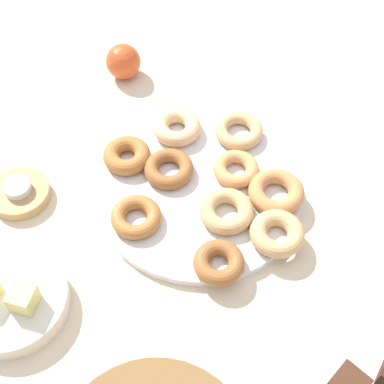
{
  "coord_description": "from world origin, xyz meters",
  "views": [
    {
      "loc": [
        -0.22,
        0.52,
        0.78
      ],
      "look_at": [
        0.0,
        0.03,
        0.05
      ],
      "focal_mm": 51.92,
      "sensor_mm": 36.0,
      "label": 1
    }
  ],
  "objects_px": {
    "donut_5": "(277,233)",
    "donut_4": "(236,169)",
    "donut_1": "(127,155)",
    "fruit_bowl": "(12,301)",
    "donut_8": "(276,192)",
    "donut_2": "(169,169)",
    "donut_3": "(219,263)",
    "donut_0": "(226,211)",
    "cake_plate": "(367,382)",
    "donut_9": "(239,131)",
    "donut_plate": "(199,192)",
    "donut_7": "(177,127)",
    "apple": "(123,62)",
    "melon_chunk_left": "(23,299)",
    "donut_6": "(136,217)",
    "tealight": "(17,187)",
    "candle_holder": "(20,193)"
  },
  "relations": [
    {
      "from": "donut_plate",
      "to": "donut_9",
      "type": "relative_size",
      "value": 4.01
    },
    {
      "from": "donut_5",
      "to": "donut_9",
      "type": "relative_size",
      "value": 1.0
    },
    {
      "from": "donut_1",
      "to": "donut_9",
      "type": "height_order",
      "value": "donut_1"
    },
    {
      "from": "donut_9",
      "to": "donut_7",
      "type": "bearing_deg",
      "value": 20.32
    },
    {
      "from": "donut_8",
      "to": "apple",
      "type": "distance_m",
      "value": 0.43
    },
    {
      "from": "donut_0",
      "to": "fruit_bowl",
      "type": "relative_size",
      "value": 0.53
    },
    {
      "from": "donut_5",
      "to": "candle_holder",
      "type": "distance_m",
      "value": 0.44
    },
    {
      "from": "donut_5",
      "to": "donut_4",
      "type": "bearing_deg",
      "value": -42.23
    },
    {
      "from": "donut_1",
      "to": "fruit_bowl",
      "type": "relative_size",
      "value": 0.5
    },
    {
      "from": "donut_3",
      "to": "tealight",
      "type": "bearing_deg",
      "value": 0.56
    },
    {
      "from": "donut_0",
      "to": "apple",
      "type": "xyz_separation_m",
      "value": [
        0.32,
        -0.25,
        0.01
      ]
    },
    {
      "from": "donut_0",
      "to": "donut_7",
      "type": "height_order",
      "value": "donut_7"
    },
    {
      "from": "donut_3",
      "to": "donut_4",
      "type": "xyz_separation_m",
      "value": [
        0.04,
        -0.18,
        -0.0
      ]
    },
    {
      "from": "candle_holder",
      "to": "fruit_bowl",
      "type": "relative_size",
      "value": 0.61
    },
    {
      "from": "donut_0",
      "to": "donut_7",
      "type": "xyz_separation_m",
      "value": [
        0.15,
        -0.14,
        0.0
      ]
    },
    {
      "from": "fruit_bowl",
      "to": "donut_4",
      "type": "bearing_deg",
      "value": -121.07
    },
    {
      "from": "donut_6",
      "to": "cake_plate",
      "type": "height_order",
      "value": "donut_6"
    },
    {
      "from": "donut_4",
      "to": "tealight",
      "type": "distance_m",
      "value": 0.38
    },
    {
      "from": "donut_2",
      "to": "donut_5",
      "type": "distance_m",
      "value": 0.22
    },
    {
      "from": "donut_9",
      "to": "fruit_bowl",
      "type": "height_order",
      "value": "donut_9"
    },
    {
      "from": "donut_2",
      "to": "donut_5",
      "type": "height_order",
      "value": "donut_5"
    },
    {
      "from": "donut_1",
      "to": "fruit_bowl",
      "type": "xyz_separation_m",
      "value": [
        0.03,
        0.31,
        -0.01
      ]
    },
    {
      "from": "donut_4",
      "to": "fruit_bowl",
      "type": "height_order",
      "value": "donut_4"
    },
    {
      "from": "donut_1",
      "to": "apple",
      "type": "bearing_deg",
      "value": -60.64
    },
    {
      "from": "cake_plate",
      "to": "donut_1",
      "type": "bearing_deg",
      "value": -23.53
    },
    {
      "from": "donut_2",
      "to": "melon_chunk_left",
      "type": "height_order",
      "value": "melon_chunk_left"
    },
    {
      "from": "donut_6",
      "to": "donut_8",
      "type": "height_order",
      "value": "donut_8"
    },
    {
      "from": "donut_plate",
      "to": "donut_6",
      "type": "relative_size",
      "value": 4.21
    },
    {
      "from": "donut_1",
      "to": "donut_7",
      "type": "xyz_separation_m",
      "value": [
        -0.05,
        -0.1,
        0.0
      ]
    },
    {
      "from": "donut_3",
      "to": "donut_0",
      "type": "bearing_deg",
      "value": -75.28
    },
    {
      "from": "donut_8",
      "to": "donut_5",
      "type": "bearing_deg",
      "value": 109.7
    },
    {
      "from": "fruit_bowl",
      "to": "donut_3",
      "type": "bearing_deg",
      "value": -145.5
    },
    {
      "from": "donut_5",
      "to": "donut_7",
      "type": "distance_m",
      "value": 0.28
    },
    {
      "from": "donut_7",
      "to": "donut_6",
      "type": "bearing_deg",
      "value": 95.84
    },
    {
      "from": "donut_0",
      "to": "donut_4",
      "type": "bearing_deg",
      "value": -78.84
    },
    {
      "from": "candle_holder",
      "to": "melon_chunk_left",
      "type": "bearing_deg",
      "value": 127.92
    },
    {
      "from": "donut_plate",
      "to": "tealight",
      "type": "bearing_deg",
      "value": 24.6
    },
    {
      "from": "donut_3",
      "to": "tealight",
      "type": "height_order",
      "value": "donut_3"
    },
    {
      "from": "donut_1",
      "to": "donut_2",
      "type": "height_order",
      "value": "donut_1"
    },
    {
      "from": "donut_plate",
      "to": "donut_3",
      "type": "distance_m",
      "value": 0.15
    },
    {
      "from": "donut_7",
      "to": "candle_holder",
      "type": "relative_size",
      "value": 0.86
    },
    {
      "from": "melon_chunk_left",
      "to": "donut_9",
      "type": "bearing_deg",
      "value": -109.82
    },
    {
      "from": "donut_0",
      "to": "donut_2",
      "type": "relative_size",
      "value": 1.04
    },
    {
      "from": "donut_9",
      "to": "cake_plate",
      "type": "bearing_deg",
      "value": 133.05
    },
    {
      "from": "donut_9",
      "to": "donut_1",
      "type": "bearing_deg",
      "value": 40.59
    },
    {
      "from": "melon_chunk_left",
      "to": "donut_2",
      "type": "bearing_deg",
      "value": -104.53
    },
    {
      "from": "donut_5",
      "to": "melon_chunk_left",
      "type": "bearing_deg",
      "value": 41.77
    },
    {
      "from": "tealight",
      "to": "candle_holder",
      "type": "bearing_deg",
      "value": 0.0
    },
    {
      "from": "donut_1",
      "to": "donut_5",
      "type": "xyz_separation_m",
      "value": [
        -0.29,
        0.05,
        -0.0
      ]
    },
    {
      "from": "donut_plate",
      "to": "donut_7",
      "type": "xyz_separation_m",
      "value": [
        0.09,
        -0.1,
        0.02
      ]
    }
  ]
}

